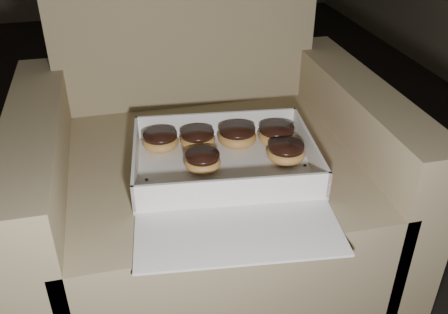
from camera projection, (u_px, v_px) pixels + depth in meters
armchair at (205, 183)px, 1.21m from camera, size 0.82×0.70×0.86m
bakery_box at (228, 173)px, 1.01m from camera, size 0.41×0.47×0.06m
donut_a at (160, 140)px, 1.10m from camera, size 0.08×0.08×0.04m
donut_b at (198, 139)px, 1.10m from camera, size 0.08×0.08×0.04m
donut_c at (286, 152)px, 1.05m from camera, size 0.08×0.08×0.04m
donut_d at (237, 136)px, 1.11m from camera, size 0.09×0.09×0.04m
donut_e at (203, 161)px, 1.02m from camera, size 0.08×0.08×0.04m
donut_f at (276, 134)px, 1.12m from camera, size 0.08×0.08×0.04m
crumb_a at (292, 164)px, 1.05m from camera, size 0.01×0.01×0.00m
crumb_b at (146, 179)px, 1.00m from camera, size 0.01×0.01×0.00m
crumb_c at (305, 165)px, 1.05m from camera, size 0.01×0.01×0.00m
crumb_d at (201, 170)px, 1.03m from camera, size 0.01×0.01×0.00m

